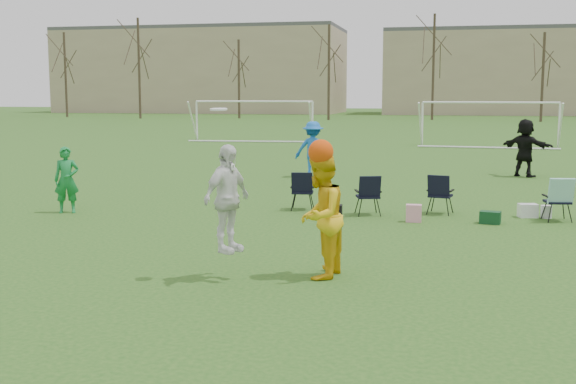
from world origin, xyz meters
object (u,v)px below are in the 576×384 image
(goal_left, at_px, (254,109))
(center_contest, at_px, (291,209))
(fielder_black, at_px, (525,148))
(goal_mid, at_px, (489,111))
(fielder_blue, at_px, (313,149))
(fielder_green_near, at_px, (67,180))

(goal_left, bearing_deg, center_contest, -78.78)
(fielder_black, xyz_separation_m, goal_mid, (-0.47, 15.02, 0.91))
(fielder_blue, distance_m, center_contest, 13.98)
(center_contest, bearing_deg, goal_mid, 81.55)
(fielder_blue, bearing_deg, goal_mid, -115.84)
(center_contest, height_order, goal_left, center_contest)
(fielder_green_near, height_order, goal_mid, goal_mid)
(center_contest, bearing_deg, fielder_green_near, 143.38)
(fielder_green_near, xyz_separation_m, goal_left, (-2.76, 27.55, 1.11))
(fielder_green_near, xyz_separation_m, fielder_blue, (4.47, 8.82, 0.16))
(goal_mid, bearing_deg, fielder_green_near, -109.74)
(goal_left, bearing_deg, goal_mid, -13.13)
(fielder_blue, height_order, center_contest, center_contest)
(center_contest, distance_m, goal_left, 33.89)
(center_contest, relative_size, goal_mid, 0.36)
(fielder_blue, relative_size, goal_left, 0.26)
(fielder_blue, height_order, goal_mid, goal_mid)
(fielder_blue, height_order, fielder_black, fielder_black)
(fielder_green_near, distance_m, fielder_blue, 9.89)
(goal_mid, bearing_deg, center_contest, -94.45)
(fielder_green_near, xyz_separation_m, fielder_black, (11.71, 10.53, 0.20))
(fielder_black, distance_m, goal_mid, 15.06)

